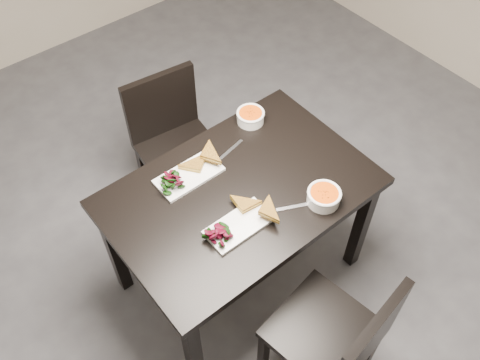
{
  "coord_description": "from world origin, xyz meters",
  "views": [
    {
      "loc": [
        -0.81,
        -1.2,
        2.61
      ],
      "look_at": [
        0.11,
        -0.07,
        0.82
      ],
      "focal_mm": 38.98,
      "sensor_mm": 36.0,
      "label": 1
    }
  ],
  "objects_px": {
    "chair_near": "(340,338)",
    "soup_bowl_far": "(250,116)",
    "chair_far": "(173,137)",
    "plate_near": "(239,225)",
    "table": "(240,203)",
    "plate_far": "(189,175)",
    "soup_bowl_near": "(324,196)"
  },
  "relations": [
    {
      "from": "chair_near",
      "to": "chair_far",
      "type": "bearing_deg",
      "value": 76.69
    },
    {
      "from": "chair_near",
      "to": "plate_near",
      "type": "height_order",
      "value": "chair_near"
    },
    {
      "from": "plate_far",
      "to": "plate_near",
      "type": "bearing_deg",
      "value": -89.31
    },
    {
      "from": "table",
      "to": "chair_far",
      "type": "relative_size",
      "value": 1.41
    },
    {
      "from": "table",
      "to": "soup_bowl_far",
      "type": "relative_size",
      "value": 8.4
    },
    {
      "from": "soup_bowl_near",
      "to": "plate_far",
      "type": "xyz_separation_m",
      "value": [
        -0.38,
        0.49,
        -0.03
      ]
    },
    {
      "from": "plate_near",
      "to": "plate_far",
      "type": "relative_size",
      "value": 0.95
    },
    {
      "from": "plate_far",
      "to": "soup_bowl_far",
      "type": "relative_size",
      "value": 2.17
    },
    {
      "from": "chair_far",
      "to": "soup_bowl_near",
      "type": "distance_m",
      "value": 1.04
    },
    {
      "from": "table",
      "to": "plate_near",
      "type": "height_order",
      "value": "plate_near"
    },
    {
      "from": "chair_far",
      "to": "soup_bowl_far",
      "type": "height_order",
      "value": "chair_far"
    },
    {
      "from": "table",
      "to": "chair_far",
      "type": "height_order",
      "value": "chair_far"
    },
    {
      "from": "soup_bowl_near",
      "to": "chair_far",
      "type": "bearing_deg",
      "value": 100.01
    },
    {
      "from": "chair_near",
      "to": "table",
      "type": "bearing_deg",
      "value": 78.05
    },
    {
      "from": "chair_near",
      "to": "soup_bowl_near",
      "type": "distance_m",
      "value": 0.61
    },
    {
      "from": "soup_bowl_near",
      "to": "chair_near",
      "type": "bearing_deg",
      "value": -123.3
    },
    {
      "from": "chair_far",
      "to": "plate_far",
      "type": "relative_size",
      "value": 2.74
    },
    {
      "from": "chair_far",
      "to": "soup_bowl_far",
      "type": "relative_size",
      "value": 5.95
    },
    {
      "from": "chair_near",
      "to": "soup_bowl_far",
      "type": "xyz_separation_m",
      "value": [
        0.36,
        1.03,
        0.3
      ]
    },
    {
      "from": "table",
      "to": "plate_near",
      "type": "xyz_separation_m",
      "value": [
        -0.13,
        -0.15,
        0.11
      ]
    },
    {
      "from": "soup_bowl_near",
      "to": "soup_bowl_far",
      "type": "relative_size",
      "value": 1.07
    },
    {
      "from": "chair_far",
      "to": "plate_near",
      "type": "relative_size",
      "value": 2.89
    },
    {
      "from": "soup_bowl_near",
      "to": "table",
      "type": "bearing_deg",
      "value": 130.88
    },
    {
      "from": "chair_near",
      "to": "soup_bowl_near",
      "type": "xyz_separation_m",
      "value": [
        0.29,
        0.44,
        0.3
      ]
    },
    {
      "from": "plate_near",
      "to": "soup_bowl_near",
      "type": "bearing_deg",
      "value": -19.27
    },
    {
      "from": "chair_near",
      "to": "soup_bowl_near",
      "type": "height_order",
      "value": "chair_near"
    },
    {
      "from": "chair_far",
      "to": "plate_near",
      "type": "height_order",
      "value": "chair_far"
    },
    {
      "from": "table",
      "to": "soup_bowl_far",
      "type": "bearing_deg",
      "value": 44.16
    },
    {
      "from": "chair_near",
      "to": "soup_bowl_far",
      "type": "relative_size",
      "value": 5.95
    },
    {
      "from": "chair_near",
      "to": "plate_far",
      "type": "bearing_deg",
      "value": 87.08
    },
    {
      "from": "chair_near",
      "to": "soup_bowl_near",
      "type": "relative_size",
      "value": 5.56
    },
    {
      "from": "chair_far",
      "to": "plate_far",
      "type": "bearing_deg",
      "value": -106.53
    }
  ]
}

